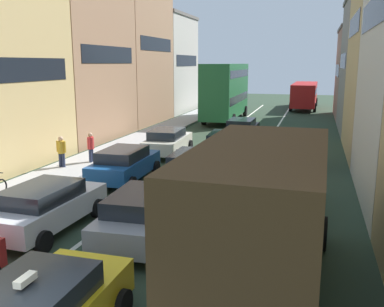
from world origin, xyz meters
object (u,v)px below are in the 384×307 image
at_px(pedestrian_mid_sidewalk, 91,146).
at_px(pedestrian_far_sidewalk, 61,151).
at_px(sedan_left_lane_third, 124,164).
at_px(wagon_right_lane_far, 288,150).
at_px(hatchback_centre_lane_third, 193,168).
at_px(sedan_centre_lane_second, 144,214).
at_px(removalist_box_truck, 265,212).
at_px(bus_far_queue_secondary, 305,93).
at_px(sedan_right_lane_behind_truck, 278,181).
at_px(sedan_centre_lane_fifth, 242,129).
at_px(sedan_left_lane_fourth, 168,141).
at_px(wagon_left_lane_second, 46,206).
at_px(bus_mid_queue_primary, 226,89).
at_px(coupe_centre_lane_fourth, 225,145).

xyz_separation_m(pedestrian_mid_sidewalk, pedestrian_far_sidewalk, (-0.82, -1.39, 0.00)).
bearing_deg(sedan_left_lane_third, wagon_right_lane_far, -54.44).
bearing_deg(hatchback_centre_lane_third, sedan_centre_lane_second, 179.91).
distance_m(removalist_box_truck, bus_far_queue_secondary, 41.88).
bearing_deg(hatchback_centre_lane_third, pedestrian_mid_sidewalk, 67.59).
distance_m(sedan_centre_lane_second, wagon_right_lane_far, 11.29).
height_order(sedan_left_lane_third, sedan_right_lane_behind_truck, same).
distance_m(hatchback_centre_lane_third, wagon_right_lane_far, 6.07).
bearing_deg(removalist_box_truck, sedan_centre_lane_fifth, 12.43).
height_order(sedan_centre_lane_second, bus_far_queue_secondary, bus_far_queue_secondary).
bearing_deg(sedan_centre_lane_second, sedan_left_lane_fourth, 13.01).
relative_size(removalist_box_truck, bus_far_queue_secondary, 0.74).
bearing_deg(pedestrian_mid_sidewalk, bus_far_queue_secondary, 68.84).
bearing_deg(wagon_left_lane_second, bus_far_queue_secondary, -7.56).
height_order(sedan_centre_lane_second, bus_mid_queue_primary, bus_mid_queue_primary).
height_order(sedan_right_lane_behind_truck, pedestrian_far_sidewalk, pedestrian_far_sidewalk).
bearing_deg(wagon_left_lane_second, bus_mid_queue_primary, 1.80).
bearing_deg(wagon_right_lane_far, pedestrian_mid_sidewalk, 102.48).
bearing_deg(sedan_left_lane_fourth, pedestrian_far_sidewalk, 138.14).
bearing_deg(sedan_right_lane_behind_truck, pedestrian_far_sidewalk, 74.73).
height_order(sedan_left_lane_third, bus_far_queue_secondary, bus_far_queue_secondary).
xyz_separation_m(sedan_centre_lane_second, hatchback_centre_lane_third, (-0.14, 5.85, 0.00)).
relative_size(sedan_centre_lane_second, bus_far_queue_secondary, 0.42).
height_order(sedan_centre_lane_fifth, bus_far_queue_secondary, bus_far_queue_secondary).
relative_size(sedan_centre_lane_fifth, wagon_right_lane_far, 0.99).
distance_m(wagon_left_lane_second, hatchback_centre_lane_third, 6.76).
bearing_deg(bus_mid_queue_primary, sedan_centre_lane_second, -174.26).
height_order(hatchback_centre_lane_third, sedan_right_lane_behind_truck, same).
xyz_separation_m(sedan_left_lane_third, bus_far_queue_secondary, (6.64, 33.93, 0.96)).
xyz_separation_m(wagon_right_lane_far, bus_far_queue_secondary, (-0.06, 28.90, 0.96)).
distance_m(removalist_box_truck, sedan_centre_lane_second, 4.51).
distance_m(wagon_left_lane_second, coupe_centre_lane_fourth, 11.93).
xyz_separation_m(coupe_centre_lane_fourth, bus_far_queue_secondary, (3.28, 28.38, 0.96)).
bearing_deg(sedan_centre_lane_fifth, sedan_right_lane_behind_truck, -164.05).
relative_size(removalist_box_truck, sedan_centre_lane_fifth, 1.80).
bearing_deg(pedestrian_mid_sidewalk, bus_mid_queue_primary, 76.64).
distance_m(wagon_left_lane_second, sedan_centre_lane_fifth, 17.63).
bearing_deg(bus_far_queue_secondary, wagon_left_lane_second, 171.58).
relative_size(wagon_right_lane_far, bus_mid_queue_primary, 0.41).
bearing_deg(pedestrian_far_sidewalk, wagon_right_lane_far, -64.80).
bearing_deg(sedan_left_lane_fourth, wagon_left_lane_second, 178.06).
xyz_separation_m(removalist_box_truck, sedan_left_lane_fourth, (-7.01, 13.70, -1.18)).
bearing_deg(removalist_box_truck, bus_mid_queue_primary, 14.73).
height_order(sedan_left_lane_third, pedestrian_mid_sidewalk, pedestrian_mid_sidewalk).
relative_size(removalist_box_truck, pedestrian_mid_sidewalk, 4.67).
distance_m(removalist_box_truck, hatchback_centre_lane_third, 9.04).
bearing_deg(coupe_centre_lane_fourth, sedan_left_lane_third, 146.02).
bearing_deg(sedan_centre_lane_second, coupe_centre_lane_fourth, -3.36).
bearing_deg(sedan_centre_lane_second, wagon_left_lane_second, 90.75).
distance_m(sedan_centre_lane_fifth, pedestrian_far_sidewalk, 12.54).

